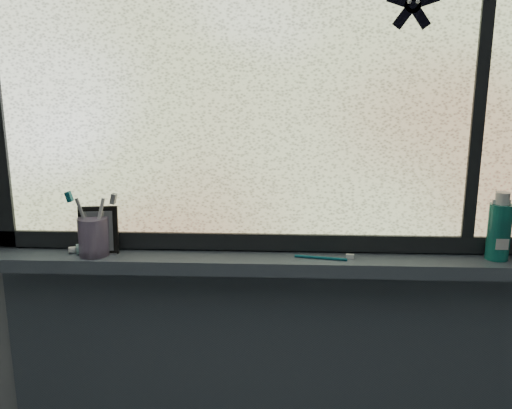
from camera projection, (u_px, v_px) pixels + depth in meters
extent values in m
cube|color=#9EA3A8|center=(263.00, 174.00, 1.69)|extent=(3.00, 0.01, 2.50)
cube|color=#4D5967|center=(262.00, 262.00, 1.67)|extent=(1.62, 0.14, 0.04)
cube|color=#4D5967|center=(262.00, 404.00, 1.85)|extent=(1.62, 0.02, 0.98)
cube|color=silver|center=(263.00, 77.00, 1.60)|extent=(1.50, 0.01, 1.00)
cube|color=black|center=(262.00, 241.00, 1.71)|extent=(1.60, 0.03, 0.05)
cube|color=black|center=(481.00, 78.00, 1.56)|extent=(0.03, 0.03, 1.00)
cube|color=black|center=(99.00, 230.00, 1.68)|extent=(0.12, 0.07, 0.14)
cylinder|color=#C7A8DE|center=(93.00, 237.00, 1.66)|extent=(0.09, 0.09, 0.11)
cylinder|color=teal|center=(500.00, 226.00, 1.62)|extent=(0.07, 0.07, 0.16)
cylinder|color=silver|center=(499.00, 228.00, 1.62)|extent=(0.06, 0.06, 0.12)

